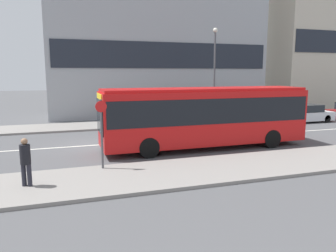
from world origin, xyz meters
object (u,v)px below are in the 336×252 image
object	(u,v)px
street_lamp	(215,65)
city_bus	(205,114)
parked_car_0	(253,116)
pedestrian_near_stop	(25,159)
parked_car_1	(307,114)
bus_stop_sign	(102,129)

from	to	relation	value
street_lamp	city_bus	bearing A→B (deg)	-119.05
parked_car_0	pedestrian_near_stop	world-z (taller)	pedestrian_near_stop
parked_car_1	bus_stop_sign	bearing A→B (deg)	-153.91
city_bus	parked_car_0	xyz separation A→B (m)	(6.70, 5.90, -1.14)
city_bus	street_lamp	xyz separation A→B (m)	(4.20, 7.57, 2.63)
city_bus	parked_car_1	distance (m)	13.00
parked_car_0	bus_stop_sign	world-z (taller)	bus_stop_sign
city_bus	bus_stop_sign	bearing A→B (deg)	-154.16
street_lamp	parked_car_1	bearing A→B (deg)	-13.35
city_bus	parked_car_0	bearing A→B (deg)	42.48
city_bus	bus_stop_sign	world-z (taller)	city_bus
pedestrian_near_stop	bus_stop_sign	distance (m)	3.05
parked_car_0	bus_stop_sign	bearing A→B (deg)	-145.42
bus_stop_sign	street_lamp	world-z (taller)	street_lamp
city_bus	pedestrian_near_stop	xyz separation A→B (m)	(-8.27, -3.87, -0.74)
parked_car_1	pedestrian_near_stop	xyz separation A→B (m)	(-19.83, -9.69, 0.40)
parked_car_1	bus_stop_sign	xyz separation A→B (m)	(-17.16, -8.40, 1.08)
street_lamp	bus_stop_sign	bearing A→B (deg)	-134.01
city_bus	pedestrian_near_stop	world-z (taller)	city_bus
parked_car_1	pedestrian_near_stop	world-z (taller)	pedestrian_near_stop
bus_stop_sign	parked_car_0	bearing A→B (deg)	34.58
bus_stop_sign	street_lamp	bearing A→B (deg)	45.99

